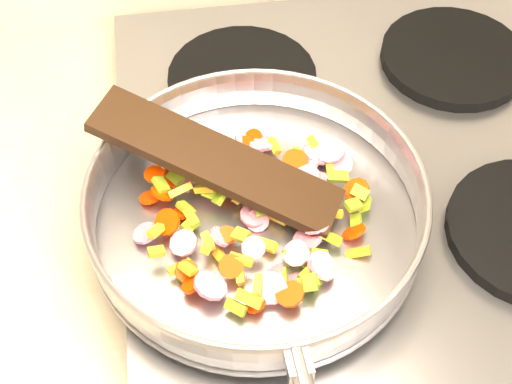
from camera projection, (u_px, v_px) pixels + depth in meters
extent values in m
cube|color=#939399|center=(373.00, 164.00, 0.86)|extent=(0.60, 0.60, 0.04)
cylinder|color=black|center=(278.00, 263.00, 0.74)|extent=(0.19, 0.19, 0.02)
cylinder|color=black|center=(242.00, 79.00, 0.91)|extent=(0.19, 0.19, 0.02)
cylinder|color=black|center=(453.00, 57.00, 0.93)|extent=(0.19, 0.19, 0.02)
cylinder|color=#9E9EA5|center=(256.00, 221.00, 0.76)|extent=(0.35, 0.35, 0.01)
torus|color=#9E9EA5|center=(256.00, 204.00, 0.74)|extent=(0.40, 0.40, 0.05)
torus|color=#9E9EA5|center=(256.00, 190.00, 0.72)|extent=(0.35, 0.35, 0.01)
cube|color=#9E9EA5|center=(298.00, 363.00, 0.61)|extent=(0.02, 0.03, 0.02)
cylinder|color=#D3144B|center=(253.00, 215.00, 0.75)|extent=(0.04, 0.04, 0.01)
cylinder|color=#FF3200|center=(186.00, 271.00, 0.70)|extent=(0.03, 0.03, 0.02)
cube|color=gold|center=(180.00, 190.00, 0.75)|extent=(0.03, 0.02, 0.01)
cube|color=gold|center=(249.00, 299.00, 0.67)|extent=(0.03, 0.03, 0.01)
cube|color=gold|center=(221.00, 257.00, 0.72)|extent=(0.02, 0.02, 0.02)
cube|color=#7D9F1B|center=(309.00, 260.00, 0.72)|extent=(0.02, 0.02, 0.01)
cube|color=#7D9F1B|center=(270.00, 172.00, 0.79)|extent=(0.03, 0.02, 0.02)
cube|color=gold|center=(208.00, 241.00, 0.72)|extent=(0.01, 0.02, 0.01)
cylinder|color=#D3144B|center=(206.00, 160.00, 0.79)|extent=(0.04, 0.04, 0.02)
cylinder|color=#D3144B|center=(270.00, 273.00, 0.71)|extent=(0.04, 0.04, 0.03)
cylinder|color=#D3144B|center=(294.00, 280.00, 0.71)|extent=(0.04, 0.03, 0.02)
cylinder|color=#FF3200|center=(231.00, 266.00, 0.70)|extent=(0.04, 0.03, 0.02)
cube|color=#7D9F1B|center=(310.00, 283.00, 0.69)|extent=(0.02, 0.02, 0.02)
cube|color=#7D9F1B|center=(241.00, 235.00, 0.72)|extent=(0.02, 0.02, 0.01)
cylinder|color=#D3144B|center=(206.00, 276.00, 0.70)|extent=(0.03, 0.03, 0.02)
cube|color=#7D9F1B|center=(186.00, 269.00, 0.71)|extent=(0.02, 0.02, 0.01)
cylinder|color=#FF3200|center=(210.00, 185.00, 0.76)|extent=(0.04, 0.04, 0.01)
cylinder|color=#D3144B|center=(210.00, 286.00, 0.68)|extent=(0.05, 0.05, 0.02)
cube|color=#7D9F1B|center=(210.00, 194.00, 0.75)|extent=(0.02, 0.02, 0.01)
cube|color=#7D9F1B|center=(221.00, 195.00, 0.75)|extent=(0.02, 0.02, 0.02)
cube|color=gold|center=(191.00, 173.00, 0.78)|extent=(0.02, 0.01, 0.01)
cylinder|color=#FF3200|center=(228.00, 188.00, 0.77)|extent=(0.02, 0.03, 0.02)
cylinder|color=#D3144B|center=(257.00, 221.00, 0.75)|extent=(0.04, 0.03, 0.02)
cylinder|color=#FF3200|center=(227.00, 235.00, 0.72)|extent=(0.03, 0.03, 0.01)
cylinder|color=#D3144B|center=(145.00, 233.00, 0.73)|extent=(0.03, 0.03, 0.02)
cube|color=gold|center=(283.00, 176.00, 0.78)|extent=(0.02, 0.03, 0.01)
cylinder|color=#D3144B|center=(316.00, 226.00, 0.74)|extent=(0.04, 0.03, 0.02)
cube|color=#7D9F1B|center=(338.00, 177.00, 0.77)|extent=(0.02, 0.02, 0.01)
cylinder|color=#D3144B|center=(322.00, 269.00, 0.70)|extent=(0.03, 0.03, 0.02)
cube|color=#7D9F1B|center=(310.00, 280.00, 0.70)|extent=(0.03, 0.03, 0.01)
cylinder|color=#D3144B|center=(311.00, 240.00, 0.73)|extent=(0.03, 0.03, 0.02)
cylinder|color=#D3144B|center=(299.00, 155.00, 0.80)|extent=(0.04, 0.04, 0.01)
cylinder|color=#D3144B|center=(306.00, 178.00, 0.76)|extent=(0.04, 0.04, 0.03)
cylinder|color=#D3144B|center=(307.00, 164.00, 0.79)|extent=(0.04, 0.04, 0.02)
cube|color=gold|center=(298.00, 155.00, 0.80)|extent=(0.01, 0.02, 0.01)
cube|color=#7D9F1B|center=(219.00, 174.00, 0.77)|extent=(0.02, 0.02, 0.02)
cube|color=gold|center=(208.00, 245.00, 0.71)|extent=(0.02, 0.03, 0.02)
cube|color=#7D9F1B|center=(189.00, 226.00, 0.74)|extent=(0.02, 0.02, 0.02)
cylinder|color=#D3144B|center=(181.00, 184.00, 0.78)|extent=(0.03, 0.03, 0.03)
cylinder|color=#D3144B|center=(263.00, 144.00, 0.81)|extent=(0.03, 0.03, 0.02)
cube|color=gold|center=(266.00, 245.00, 0.73)|extent=(0.03, 0.02, 0.02)
cube|color=gold|center=(241.00, 260.00, 0.70)|extent=(0.03, 0.02, 0.01)
cylinder|color=#D3144B|center=(320.00, 263.00, 0.71)|extent=(0.04, 0.03, 0.02)
cube|color=#7D9F1B|center=(353.00, 205.00, 0.74)|extent=(0.02, 0.02, 0.01)
cube|color=#7D9F1B|center=(260.00, 203.00, 0.76)|extent=(0.02, 0.02, 0.02)
cylinder|color=#FF3200|center=(354.00, 232.00, 0.74)|extent=(0.03, 0.03, 0.03)
cube|color=#7D9F1B|center=(156.00, 252.00, 0.70)|extent=(0.02, 0.01, 0.01)
cube|color=#7D9F1B|center=(175.00, 178.00, 0.77)|extent=(0.02, 0.02, 0.01)
cylinder|color=#FF3200|center=(256.00, 305.00, 0.68)|extent=(0.02, 0.02, 0.02)
cube|color=#7D9F1B|center=(161.00, 185.00, 0.75)|extent=(0.02, 0.02, 0.01)
cube|color=#7D9F1B|center=(332.00, 238.00, 0.72)|extent=(0.02, 0.02, 0.02)
cube|color=#7D9F1B|center=(192.00, 218.00, 0.74)|extent=(0.02, 0.03, 0.01)
cylinder|color=#D3144B|center=(315.00, 155.00, 0.80)|extent=(0.04, 0.04, 0.02)
cylinder|color=#FF3200|center=(356.00, 190.00, 0.76)|extent=(0.03, 0.03, 0.02)
cube|color=gold|center=(275.00, 146.00, 0.80)|extent=(0.01, 0.02, 0.01)
cylinder|color=#FF3200|center=(150.00, 197.00, 0.77)|extent=(0.03, 0.03, 0.02)
cylinder|color=#FF3200|center=(244.00, 146.00, 0.81)|extent=(0.03, 0.03, 0.01)
cylinder|color=#FF3200|center=(252.00, 162.00, 0.78)|extent=(0.03, 0.03, 0.01)
cube|color=gold|center=(239.00, 194.00, 0.76)|extent=(0.02, 0.02, 0.01)
cube|color=#7D9F1B|center=(309.00, 281.00, 0.69)|extent=(0.02, 0.01, 0.02)
cylinder|color=#D3144B|center=(217.00, 180.00, 0.77)|extent=(0.04, 0.04, 0.01)
cube|color=#7D9F1B|center=(360.00, 192.00, 0.75)|extent=(0.02, 0.02, 0.02)
cube|color=gold|center=(333.00, 213.00, 0.74)|extent=(0.02, 0.02, 0.01)
cube|color=gold|center=(156.00, 231.00, 0.72)|extent=(0.02, 0.02, 0.01)
cube|color=#7D9F1B|center=(356.00, 224.00, 0.75)|extent=(0.01, 0.02, 0.02)
cylinder|color=#D3144B|center=(279.00, 192.00, 0.75)|extent=(0.03, 0.03, 0.01)
cylinder|color=#FF3200|center=(290.00, 294.00, 0.68)|extent=(0.03, 0.03, 0.01)
cube|color=gold|center=(254.00, 171.00, 0.77)|extent=(0.03, 0.02, 0.01)
cube|color=gold|center=(358.00, 252.00, 0.73)|extent=(0.03, 0.02, 0.02)
cube|color=gold|center=(164.00, 173.00, 0.79)|extent=(0.02, 0.01, 0.02)
cylinder|color=#D3144B|center=(321.00, 198.00, 0.75)|extent=(0.04, 0.04, 0.01)
cube|color=#7D9F1B|center=(320.00, 255.00, 0.71)|extent=(0.02, 0.02, 0.01)
cube|color=gold|center=(205.00, 188.00, 0.75)|extent=(0.03, 0.02, 0.02)
cube|color=gold|center=(330.00, 168.00, 0.79)|extent=(0.01, 0.02, 0.01)
cylinder|color=#D3144B|center=(314.00, 177.00, 0.77)|extent=(0.04, 0.04, 0.02)
cube|color=gold|center=(202.00, 155.00, 0.79)|extent=(0.02, 0.02, 0.01)
cube|color=#7D9F1B|center=(232.00, 146.00, 0.80)|extent=(0.02, 0.02, 0.02)
cylinder|color=#D3144B|center=(260.00, 180.00, 0.78)|extent=(0.03, 0.04, 0.02)
cube|color=#7D9F1B|center=(282.00, 278.00, 0.70)|extent=(0.01, 0.02, 0.01)
cylinder|color=#D3144B|center=(255.00, 174.00, 0.78)|extent=(0.03, 0.03, 0.02)
cylinder|color=#D3144B|center=(270.00, 288.00, 0.69)|extent=(0.04, 0.04, 0.03)
cube|color=#7D9F1B|center=(236.00, 307.00, 0.68)|extent=(0.02, 0.02, 0.01)
cylinder|color=#FF3200|center=(253.00, 138.00, 0.82)|extent=(0.03, 0.03, 0.02)
cube|color=#7D9F1B|center=(290.00, 257.00, 0.72)|extent=(0.02, 0.02, 0.02)
cube|color=#7D9F1B|center=(188.00, 269.00, 0.69)|extent=(0.02, 0.02, 0.01)
cylinder|color=#FF3200|center=(185.00, 168.00, 0.79)|extent=(0.03, 0.03, 0.01)
cube|color=gold|center=(188.00, 150.00, 0.79)|extent=(0.02, 0.02, 0.02)
cube|color=gold|center=(286.00, 176.00, 0.78)|extent=(0.02, 0.02, 0.01)
cylinder|color=#D3144B|center=(306.00, 239.00, 0.73)|extent=(0.04, 0.04, 0.02)
cube|color=gold|center=(313.00, 142.00, 0.81)|extent=(0.01, 0.02, 0.02)
cube|color=gold|center=(189.00, 152.00, 0.80)|extent=(0.01, 0.02, 0.02)
cube|color=#7D9F1B|center=(365.00, 204.00, 0.75)|extent=(0.02, 0.02, 0.02)
cube|color=gold|center=(313.00, 192.00, 0.76)|extent=(0.02, 0.02, 0.02)
cylinder|color=#FF3200|center=(167.00, 222.00, 0.73)|extent=(0.03, 0.04, 0.02)
cylinder|color=#D3144B|center=(247.00, 141.00, 0.82)|extent=(0.04, 0.04, 0.02)
cylinder|color=#D3144B|center=(317.00, 228.00, 0.73)|extent=(0.04, 0.03, 0.02)
cube|color=gold|center=(240.00, 274.00, 0.70)|extent=(0.01, 0.02, 0.01)
cylinder|color=#D3144B|center=(250.00, 196.00, 0.77)|extent=(0.04, 0.04, 0.03)
cube|color=gold|center=(258.00, 285.00, 0.68)|extent=(0.01, 0.02, 0.01)
cylinder|color=#FF3200|center=(183.00, 212.00, 0.76)|extent=(0.03, 0.02, 0.02)
cylinder|color=#D3144B|center=(220.00, 237.00, 0.72)|extent=(0.03, 0.03, 0.03)
cube|color=gold|center=(287.00, 208.00, 0.76)|extent=(0.02, 0.01, 0.01)
cylinder|color=#FF3200|center=(192.00, 284.00, 0.69)|extent=(0.02, 0.02, 0.02)
cube|color=gold|center=(278.00, 217.00, 0.74)|extent=(0.02, 0.02, 0.01)
cube|color=#7D9F1B|center=(186.00, 209.00, 0.75)|extent=(0.02, 0.02, 0.01)
cube|color=gold|center=(321.00, 223.00, 0.73)|extent=(0.03, 0.02, 0.01)
cylinder|color=#D3144B|center=(253.00, 248.00, 0.71)|extent=(0.03, 0.03, 0.02)
cylinder|color=#D3144B|center=(331.00, 151.00, 0.79)|extent=(0.04, 0.04, 0.02)
cube|color=#7D9F1B|center=(236.00, 182.00, 0.77)|extent=(0.02, 0.02, 0.02)
cube|color=#7D9F1B|center=(265.00, 209.00, 0.74)|extent=(0.02, 0.01, 0.01)
cylinder|color=#D3144B|center=(294.00, 182.00, 0.77)|extent=(0.03, 0.03, 0.01)
cube|color=gold|center=(178.00, 268.00, 0.70)|extent=(0.02, 0.02, 0.01)
cube|color=gold|center=(220.00, 152.00, 0.80)|extent=(0.02, 0.03, 0.01)
cylinder|color=#FF3200|center=(154.00, 174.00, 0.77)|extent=(0.03, 0.03, 0.01)
cylinder|color=#FF3200|center=(163.00, 193.00, 0.75)|extent=(0.03, 0.03, 0.02)
cylinder|color=#D3144B|center=(316.00, 149.00, 0.80)|extent=(0.04, 0.04, 0.02)
cylinder|color=#D3144B|center=(296.00, 253.00, 0.71)|extent=(0.04, 0.04, 0.02)
cylinder|color=#D3144B|center=(184.00, 243.00, 0.72)|extent=(0.04, 0.04, 0.01)
cylinder|color=#FF3200|center=(295.00, 161.00, 0.78)|extent=(0.04, 0.04, 0.01)
cylinder|color=#D3144B|center=(340.00, 164.00, 0.79)|extent=(0.04, 0.04, 0.02)
cylinder|color=#FF3200|center=(175.00, 177.00, 0.79)|extent=(0.04, 0.03, 0.03)
cube|color=black|center=(216.00, 161.00, 0.75)|extent=(0.27, 0.19, 0.07)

